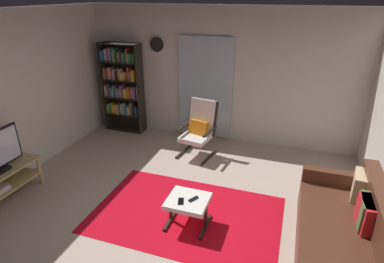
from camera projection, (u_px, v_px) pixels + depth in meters
The scene contains 11 objects.
ground_plane at pixel (162, 224), 4.18m from camera, with size 7.02×7.02×0.00m, color #C0A797.
wall_back at pixel (220, 76), 6.16m from camera, with size 5.60×0.06×2.60m, color silver.
glass_door_panel at pixel (205, 88), 6.29m from camera, with size 1.10×0.01×2.00m, color silver.
area_rug at pixel (186, 214), 4.35m from camera, with size 2.53×1.63×0.01m, color red.
bookshelf_near_tv at pixel (123, 85), 6.64m from camera, with size 0.85×0.30×1.88m.
leather_sofa at pixel (346, 235), 3.56m from camera, with size 0.90×1.95×0.82m.
lounge_armchair at pixel (199, 127), 5.79m from camera, with size 0.65×0.73×1.02m.
ottoman at pixel (188, 204), 4.04m from camera, with size 0.52×0.48×0.40m.
tv_remote at pixel (193, 199), 4.00m from camera, with size 0.04×0.14×0.02m, color black.
cell_phone at pixel (181, 201), 3.96m from camera, with size 0.07×0.14×0.01m, color black.
wall_clock at pixel (157, 44), 6.25m from camera, with size 0.29×0.03×0.29m.
Camera 1 is at (1.45, -3.02, 2.81)m, focal length 29.60 mm.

